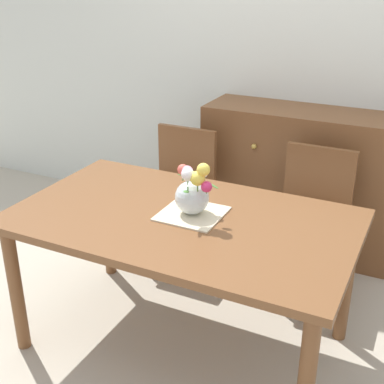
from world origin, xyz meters
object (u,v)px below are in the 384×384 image
Objects in this scene: dining_table at (183,232)px; flower_vase at (193,192)px; chair_left at (180,186)px; dresser at (304,181)px; chair_right at (312,212)px.

flower_vase reaches higher than dining_table.
dining_table is at bearing -138.47° from flower_vase.
chair_left is at bearing 118.42° from dining_table.
dining_table is 1.37m from dresser.
dresser is (0.72, 0.50, -0.02)m from chair_left.
chair_left and chair_right have the same top height.
flower_vase is at bearing 121.46° from chair_left.
dining_table is 0.96m from chair_right.
flower_vase reaches higher than dresser.
dining_table is 1.19× the size of dresser.
dresser is (-0.18, 0.50, -0.02)m from chair_right.
chair_right is at bearing 61.58° from dining_table.
chair_right is 0.53m from dresser.
dresser reaches higher than chair_left.
dining_table is at bearing -101.48° from dresser.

